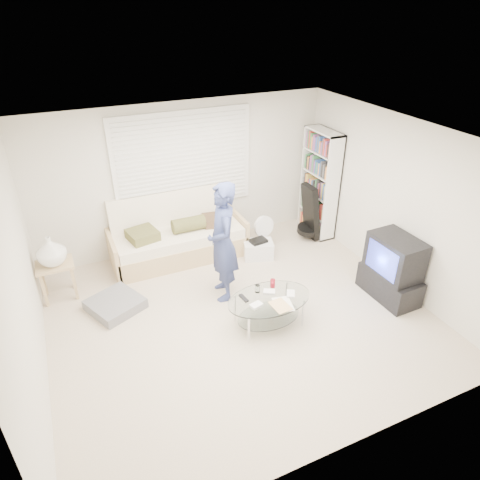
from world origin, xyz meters
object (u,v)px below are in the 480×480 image
coffee_table (269,303)px  tv_unit (392,269)px  futon_sofa (178,238)px  bookshelf (319,184)px

coffee_table → tv_unit: bearing=-5.3°
futon_sofa → coffee_table: (0.59, -2.18, -0.01)m
futon_sofa → coffee_table: 2.26m
futon_sofa → tv_unit: size_ratio=2.28×
futon_sofa → tv_unit: (2.49, -2.35, 0.12)m
tv_unit → coffee_table: tv_unit is taller
futon_sofa → bookshelf: size_ratio=1.16×
tv_unit → coffee_table: size_ratio=0.84×
futon_sofa → bookshelf: (2.61, -0.20, 0.61)m
tv_unit → coffee_table: (-1.90, 0.18, -0.13)m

